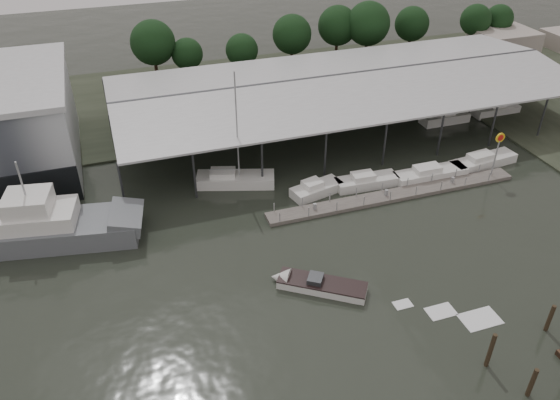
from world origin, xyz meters
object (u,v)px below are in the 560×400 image
object	(u,v)px
grey_trawler	(48,227)
speedboat_underway	(314,284)
white_sailboat	(234,179)
shell_fuel_sign	(498,147)

from	to	relation	value
grey_trawler	speedboat_underway	distance (m)	25.21
speedboat_underway	white_sailboat	bearing A→B (deg)	-48.77
shell_fuel_sign	speedboat_underway	distance (m)	27.36
grey_trawler	speedboat_underway	bearing A→B (deg)	-23.58
shell_fuel_sign	grey_trawler	bearing A→B (deg)	175.52
speedboat_underway	shell_fuel_sign	bearing A→B (deg)	-123.51
grey_trawler	white_sailboat	distance (m)	19.25
white_sailboat	speedboat_underway	size ratio (longest dim) A/B	0.78
white_sailboat	speedboat_underway	xyz separation A→B (m)	(2.22, -18.03, -0.26)
shell_fuel_sign	grey_trawler	distance (m)	46.31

